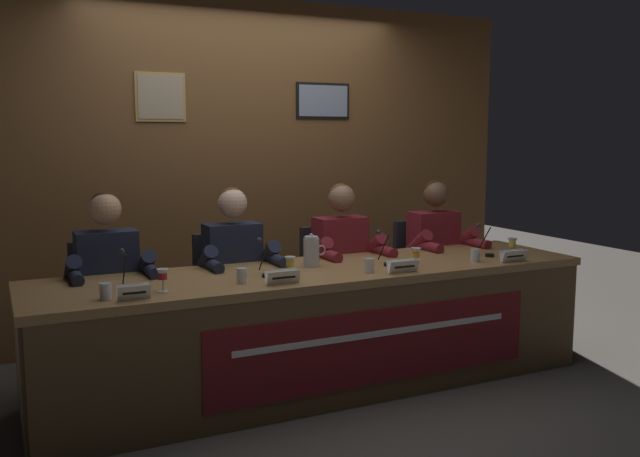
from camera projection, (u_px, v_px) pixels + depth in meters
ground_plane at (320, 385)px, 4.34m from camera, size 12.00×12.00×0.00m
wall_back_panelled at (244, 169)px, 5.38m from camera, size 4.69×0.14×2.60m
conference_table at (329, 309)px, 4.17m from camera, size 3.49×0.86×0.75m
chair_far_left at (106, 316)px, 4.31m from camera, size 0.44×0.44×0.90m
panelist_far_left at (110, 279)px, 4.09m from camera, size 0.51×0.48×1.23m
nameplate_far_left at (134, 292)px, 3.42m from camera, size 0.16×0.06×0.08m
juice_glass_far_left at (163, 276)px, 3.60m from camera, size 0.06×0.06×0.12m
water_cup_far_left at (106, 292)px, 3.44m from camera, size 0.06×0.06×0.08m
microphone_far_left at (125, 277)px, 3.63m from camera, size 0.06×0.17×0.22m
chair_center_left at (228, 302)px, 4.65m from camera, size 0.44×0.44×0.90m
panelist_center_left at (237, 267)px, 4.44m from camera, size 0.51×0.48×1.23m
nameplate_center_left at (283, 277)px, 3.79m from camera, size 0.19×0.06×0.08m
juice_glass_center_left at (290, 263)px, 3.95m from camera, size 0.06×0.06×0.12m
water_cup_center_left at (242, 276)px, 3.82m from camera, size 0.06×0.06×0.08m
microphone_center_left at (264, 263)px, 4.01m from camera, size 0.06×0.17×0.22m
chair_center_right at (332, 291)px, 5.00m from camera, size 0.44×0.44×0.90m
panelist_center_right at (346, 258)px, 4.78m from camera, size 0.51×0.48×1.23m
nameplate_center_right at (403, 266)px, 4.10m from camera, size 0.20×0.06×0.08m
juice_glass_center_right at (416, 254)px, 4.26m from camera, size 0.06×0.06×0.12m
water_cup_center_right at (369, 266)px, 4.11m from camera, size 0.06×0.06×0.08m
microphone_center_right at (385, 253)px, 4.35m from camera, size 0.06×0.17×0.22m
chair_far_right at (424, 281)px, 5.34m from camera, size 0.44×0.44×0.90m
panelist_far_right at (440, 250)px, 5.13m from camera, size 0.51×0.48×1.23m
nameplate_far_right at (513, 256)px, 4.45m from camera, size 0.19×0.06×0.08m
juice_glass_far_right at (512, 244)px, 4.66m from camera, size 0.06×0.06×0.12m
water_cup_far_right at (475, 256)px, 4.46m from camera, size 0.06×0.06×0.08m
microphone_far_right at (486, 245)px, 4.68m from camera, size 0.06×0.17×0.22m
water_pitcher_central at (311, 252)px, 4.29m from camera, size 0.15×0.10×0.21m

